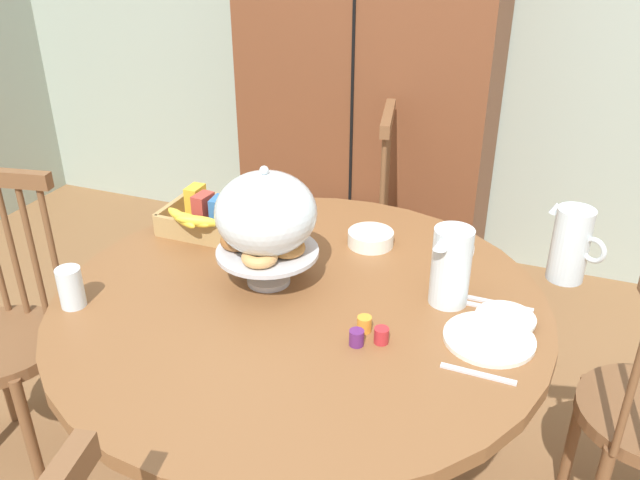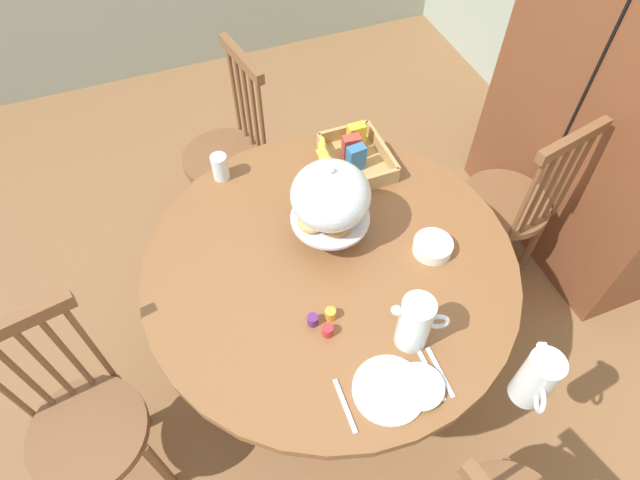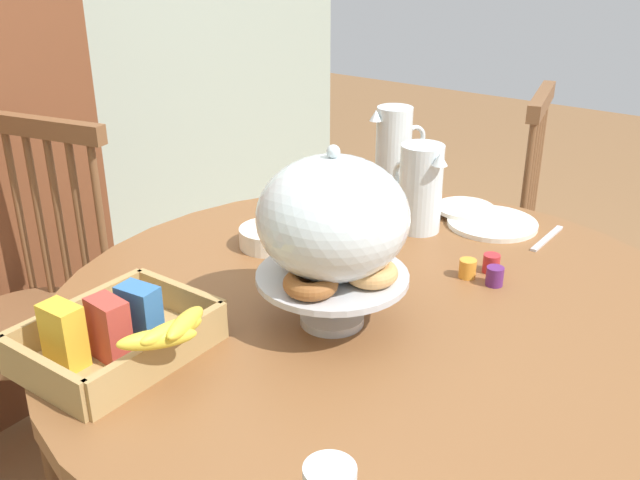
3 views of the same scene
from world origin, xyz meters
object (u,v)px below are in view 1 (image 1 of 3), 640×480
at_px(dining_table, 301,354).
at_px(pastry_stand_with_dome, 266,218).
at_px(cereal_basket, 210,218).
at_px(china_plate_small, 505,318).
at_px(windsor_chair_far_side, 350,233).
at_px(milk_pitcher, 570,248).
at_px(cereal_bowl, 371,238).
at_px(drinking_glass, 71,287).
at_px(orange_juice_pitcher, 451,270).
at_px(windsor_chair_near_window, 4,340).
at_px(china_plate_large, 489,338).
at_px(wooden_armoire, 373,74).

xyz_separation_m(dining_table, pastry_stand_with_dome, (-0.11, 0.04, 0.39)).
distance_m(cereal_basket, china_plate_small, 0.97).
height_order(windsor_chair_far_side, milk_pitcher, windsor_chair_far_side).
height_order(dining_table, cereal_bowl, cereal_bowl).
xyz_separation_m(cereal_basket, drinking_glass, (-0.11, -0.51, 0.01)).
distance_m(pastry_stand_with_dome, china_plate_small, 0.66).
bearing_deg(cereal_bowl, cereal_basket, -169.81).
bearing_deg(windsor_chair_far_side, pastry_stand_with_dome, -85.83).
xyz_separation_m(pastry_stand_with_dome, orange_juice_pitcher, (0.48, 0.08, -0.10)).
distance_m(windsor_chair_near_window, windsor_chair_far_side, 1.34).
distance_m(orange_juice_pitcher, cereal_bowl, 0.37).
xyz_separation_m(windsor_chair_far_side, china_plate_small, (0.70, -0.87, 0.30)).
bearing_deg(china_plate_large, orange_juice_pitcher, 133.25).
bearing_deg(cereal_basket, windsor_chair_far_side, 70.26).
bearing_deg(pastry_stand_with_dome, milk_pitcher, 22.70).
relative_size(cereal_basket, china_plate_large, 1.44).
bearing_deg(drinking_glass, dining_table, 25.02).
xyz_separation_m(pastry_stand_with_dome, milk_pitcher, (0.76, 0.32, -0.10)).
distance_m(orange_juice_pitcher, china_plate_large, 0.21).
relative_size(pastry_stand_with_dome, cereal_basket, 1.09).
xyz_separation_m(china_plate_small, cereal_bowl, (-0.44, 0.28, 0.01)).
bearing_deg(milk_pitcher, cereal_basket, -174.80).
height_order(windsor_chair_near_window, drinking_glass, windsor_chair_near_window).
distance_m(dining_table, china_plate_large, 0.54).
bearing_deg(china_plate_large, wooden_armoire, 117.12).
relative_size(windsor_chair_near_window, drinking_glass, 8.86).
xyz_separation_m(windsor_chair_far_side, cereal_basket, (-0.24, -0.68, 0.33)).
xyz_separation_m(dining_table, cereal_bowl, (0.09, 0.36, 0.21)).
distance_m(china_plate_small, drinking_glass, 1.11).
bearing_deg(cereal_bowl, windsor_chair_far_side, 114.08).
bearing_deg(pastry_stand_with_dome, cereal_basket, 144.42).
bearing_deg(milk_pitcher, orange_juice_pitcher, -139.84).
bearing_deg(china_plate_small, cereal_bowl, 147.43).
bearing_deg(orange_juice_pitcher, pastry_stand_with_dome, -170.33).
xyz_separation_m(wooden_armoire, cereal_bowl, (0.35, -1.12, -0.22)).
xyz_separation_m(windsor_chair_far_side, pastry_stand_with_dome, (0.07, -0.90, 0.48)).
xyz_separation_m(orange_juice_pitcher, cereal_basket, (-0.79, 0.14, -0.05)).
height_order(milk_pitcher, drinking_glass, milk_pitcher).
xyz_separation_m(cereal_basket, china_plate_large, (0.92, -0.28, -0.04)).
distance_m(wooden_armoire, cereal_basket, 1.24).
height_order(windsor_chair_far_side, drinking_glass, windsor_chair_far_side).
bearing_deg(windsor_chair_near_window, cereal_bowl, 26.15).
bearing_deg(cereal_basket, cereal_bowl, 10.19).
xyz_separation_m(cereal_basket, cereal_bowl, (0.51, 0.09, -0.02)).
bearing_deg(milk_pitcher, windsor_chair_far_side, 144.92).
bearing_deg(drinking_glass, china_plate_small, 16.96).
relative_size(dining_table, drinking_glass, 12.01).
distance_m(cereal_bowl, drinking_glass, 0.87).
relative_size(china_plate_large, drinking_glass, 2.00).
relative_size(windsor_chair_near_window, china_plate_large, 4.43).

